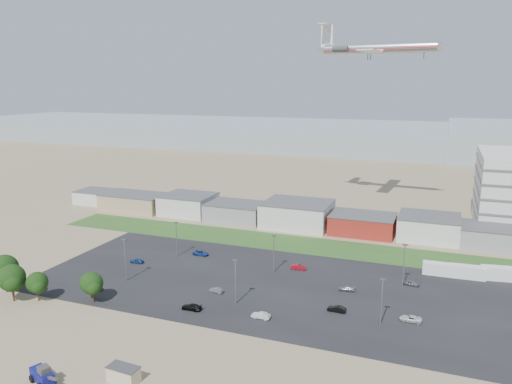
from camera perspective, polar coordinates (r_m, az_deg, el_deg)
The scene contains 33 objects.
ground at distance 105.34m, azimuth -3.23°, elevation -14.29°, with size 700.00×700.00×0.00m, color #837553.
parking_lot at distance 120.68m, azimuth 2.93°, elevation -10.70°, with size 120.00×50.00×0.01m, color black.
grass_strip at distance 150.74m, azimuth 4.90°, elevation -5.96°, with size 160.00×16.00×0.02m, color #2D521F.
hills_backdrop at distance 403.07m, azimuth 21.03°, elevation 5.41°, with size 700.00×200.00×9.00m, color gray, non-canonical shape.
building_row at distance 171.97m, azimuth 1.23°, elevation -2.23°, with size 170.00×20.00×8.00m, color silver, non-canonical shape.
portable_shed at distance 88.06m, azimuth -14.90°, elevation -19.48°, with size 5.27×2.74×2.66m, color beige, non-canonical shape.
telehandler at distance 91.55m, azimuth -23.26°, elevation -18.55°, with size 8.02×2.67×3.34m, color #0C0F62, non-canonical shape.
box_trailer_a at distance 134.82m, azimuth 20.27°, elevation -8.26°, with size 8.22×2.57×3.08m, color silver, non-canonical shape.
box_trailer_b at distance 135.20m, azimuth 22.99°, elevation -8.40°, with size 8.45×2.64×3.17m, color silver, non-canonical shape.
box_trailer_c at distance 137.27m, azimuth 26.14°, elevation -8.36°, with size 8.79×2.75×3.30m, color silver, non-canonical shape.
tree_far_left at distance 129.16m, azimuth -26.79°, elevation -8.09°, with size 6.73×6.73×10.10m, color black, non-canonical shape.
tree_left at distance 123.46m, azimuth -26.13°, elevation -9.08°, with size 6.36×6.36×9.54m, color black, non-canonical shape.
tree_mid at distance 121.56m, azimuth -23.72°, elevation -9.68°, with size 5.04×5.04×7.56m, color black, non-canonical shape.
tree_right at distance 116.55m, azimuth -18.21°, elevation -10.15°, with size 5.11×5.11×7.67m, color black, non-canonical shape.
tree_near at distance 117.26m, azimuth -18.36°, elevation -10.02°, with size 5.11×5.11×7.66m, color black, non-canonical shape.
lightpole_front_l at distance 125.86m, azimuth -14.71°, elevation -7.54°, with size 1.24×0.52×10.54m, color slate, non-canonical shape.
lightpole_front_m at distance 109.79m, azimuth -2.36°, elevation -10.25°, with size 1.18×0.49×10.07m, color slate, non-canonical shape.
lightpole_front_r at distance 104.26m, azimuth 14.17°, elevation -12.05°, with size 1.13×0.47×9.59m, color slate, non-canonical shape.
lightpole_back_l at distance 140.06m, azimuth -9.07°, elevation -5.38°, with size 1.17×0.49×9.92m, color slate, non-canonical shape.
lightpole_back_m at distance 127.44m, azimuth 2.04°, elevation -7.07°, with size 1.14×0.48×9.73m, color slate, non-canonical shape.
lightpole_back_r at distance 122.85m, azimuth 16.54°, elevation -8.12°, with size 1.25×0.52×10.65m, color slate, non-canonical shape.
airliner at distance 187.32m, azimuth 13.87°, elevation 15.65°, with size 48.18×32.85×14.24m, color silver, non-canonical shape.
parked_car_0 at distance 108.63m, azimuth 17.26°, elevation -13.64°, with size 2.01×4.35×1.21m, color silver.
parked_car_1 at distance 109.23m, azimuth 9.20°, elevation -13.05°, with size 1.37×3.94×1.30m, color black.
parked_car_3 at distance 109.58m, azimuth -7.37°, elevation -12.90°, with size 1.82×4.47×1.30m, color black.
parked_car_4 at distance 117.38m, azimuth -4.57°, elevation -11.10°, with size 1.21×3.47×1.14m, color #595B5E.
parked_car_5 at distance 138.65m, azimuth -13.47°, elevation -7.64°, with size 1.49×3.71×1.26m, color navy.
parked_car_8 at distance 126.23m, azimuth 17.38°, elevation -9.92°, with size 1.41×3.50×1.19m, color #595B5E.
parked_car_9 at distance 141.54m, azimuth -6.32°, elevation -6.95°, with size 2.09×4.54×1.26m, color navy.
parked_car_10 at distance 124.22m, azimuth -17.85°, elevation -10.35°, with size 1.51×3.72×1.08m, color #595B5E.
parked_car_11 at distance 130.85m, azimuth 4.88°, elevation -8.55°, with size 1.38×3.97×1.31m, color maroon.
parked_car_12 at distance 119.69m, azimuth 10.33°, elevation -10.81°, with size 1.55×3.82×1.11m, color #A5A5AA.
parked_car_13 at distance 105.18m, azimuth 0.55°, elevation -13.92°, with size 1.38×3.96×1.30m, color silver.
Camera 1 is at (38.92, -85.81, 47.11)m, focal length 35.00 mm.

